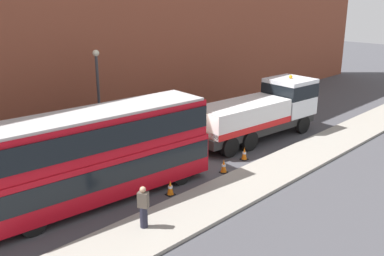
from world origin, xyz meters
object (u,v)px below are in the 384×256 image
Objects in this scene: traffic_cone_near_bus at (170,188)px; traffic_cone_near_truck at (244,154)px; recovery_tow_truck at (261,111)px; double_decker_bus at (94,153)px; pedestrian_onlooker at (143,208)px; street_lamp at (98,93)px; traffic_cone_midway at (224,166)px.

traffic_cone_near_bus is 5.82m from traffic_cone_near_truck.
recovery_tow_truck is 0.91× the size of double_decker_bus.
pedestrian_onlooker is 0.29× the size of street_lamp.
street_lamp is at bearing 154.29° from recovery_tow_truck.
traffic_cone_near_truck is (-3.67, -1.61, -1.42)m from recovery_tow_truck.
traffic_cone_midway is at bearing -70.19° from street_lamp.
traffic_cone_midway and traffic_cone_near_truck have the same top height.
recovery_tow_truck is 12.81m from pedestrian_onlooker.
double_decker_bus is 15.54× the size of traffic_cone_near_bus.
recovery_tow_truck is at bearing 23.70° from traffic_cone_near_truck.
street_lamp is (-2.54, 7.04, 3.13)m from traffic_cone_midway.
traffic_cone_near_bus and traffic_cone_near_truck have the same top height.
double_decker_bus is 15.54× the size of traffic_cone_near_truck.
traffic_cone_near_bus is 3.66m from traffic_cone_midway.
traffic_cone_near_bus is (-9.48, -1.90, -1.42)m from recovery_tow_truck.
traffic_cone_near_bus is at bearing 179.05° from traffic_cone_midway.
traffic_cone_near_bus is (2.83, 1.54, -0.64)m from pedestrian_onlooker.
recovery_tow_truck is 12.10m from double_decker_bus.
traffic_cone_near_truck is 0.12× the size of street_lamp.
street_lamp is (-8.36, 5.07, 1.71)m from recovery_tow_truck.
traffic_cone_near_bus is at bearing 0.45° from pedestrian_onlooker.
traffic_cone_midway is 2.18m from traffic_cone_near_truck.
recovery_tow_truck is 14.21× the size of traffic_cone_midway.
street_lamp reaches higher than traffic_cone_near_bus.
double_decker_bus is at bearing 58.27° from pedestrian_onlooker.
traffic_cone_near_bus and traffic_cone_midway have the same top height.
street_lamp is at bearing 125.01° from traffic_cone_near_truck.
traffic_cone_near_truck is at bearing -5.58° from double_decker_bus.
recovery_tow_truck is at bearing 18.66° from traffic_cone_midway.
recovery_tow_truck reaches higher than traffic_cone_midway.
street_lamp reaches higher than pedestrian_onlooker.
double_decker_bus is at bearing 168.86° from traffic_cone_near_truck.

